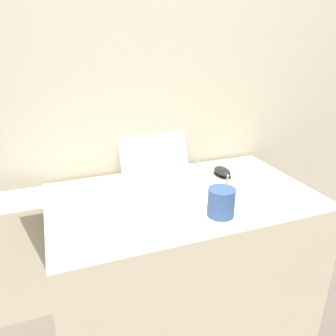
{
  "coord_description": "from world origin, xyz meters",
  "views": [
    {
      "loc": [
        -0.48,
        -0.78,
        1.35
      ],
      "look_at": [
        -0.02,
        0.44,
        0.83
      ],
      "focal_mm": 35.0,
      "sensor_mm": 36.0,
      "label": 1
    }
  ],
  "objects": [
    {
      "name": "laptop",
      "position": [
        -0.02,
        0.54,
        0.8
      ],
      "size": [
        0.34,
        0.31,
        0.21
      ],
      "color": "silver",
      "rests_on": "desk"
    },
    {
      "name": "desk",
      "position": [
        0.0,
        0.32,
        0.38
      ],
      "size": [
        1.08,
        0.64,
        0.75
      ],
      "color": "beige",
      "rests_on": "ground_plane"
    },
    {
      "name": "usb_stick",
      "position": [
        0.21,
        0.6,
        0.76
      ],
      "size": [
        0.02,
        0.06,
        0.01
      ],
      "color": "#99999E",
      "rests_on": "desk"
    },
    {
      "name": "external_keyboard",
      "position": [
        -0.48,
        0.49,
        0.76
      ],
      "size": [
        0.43,
        0.17,
        0.02
      ],
      "color": "silver",
      "rests_on": "desk"
    },
    {
      "name": "computer_mouse",
      "position": [
        0.25,
        0.45,
        0.77
      ],
      "size": [
        0.07,
        0.12,
        0.04
      ],
      "color": "black",
      "rests_on": "desk"
    },
    {
      "name": "wall_back",
      "position": [
        0.0,
        0.68,
        1.25
      ],
      "size": [
        7.0,
        0.04,
        2.5
      ],
      "color": "#BCB299",
      "rests_on": "ground_plane"
    },
    {
      "name": "drink_cup",
      "position": [
        0.06,
        0.12,
        0.81
      ],
      "size": [
        0.1,
        0.1,
        0.17
      ],
      "color": "#33518C",
      "rests_on": "desk"
    }
  ]
}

